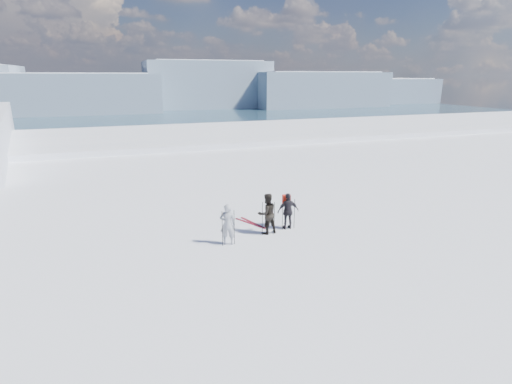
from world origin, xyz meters
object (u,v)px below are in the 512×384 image
skier_grey (228,224)px  skier_dark (267,214)px  skier_pack (288,211)px  skis_loose (251,223)px

skier_grey → skier_dark: (1.74, 0.51, 0.04)m
skier_grey → skier_pack: size_ratio=1.04×
skier_grey → skier_pack: (2.73, 0.69, -0.03)m
skier_dark → skier_grey: bearing=7.7°
skier_pack → skis_loose: 1.77m
skier_grey → skier_pack: 2.82m
skier_grey → skis_loose: size_ratio=0.95×
skis_loose → skier_grey: bearing=-131.0°
skier_dark → skier_pack: skier_dark is taller
skier_dark → skis_loose: skier_dark is taller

